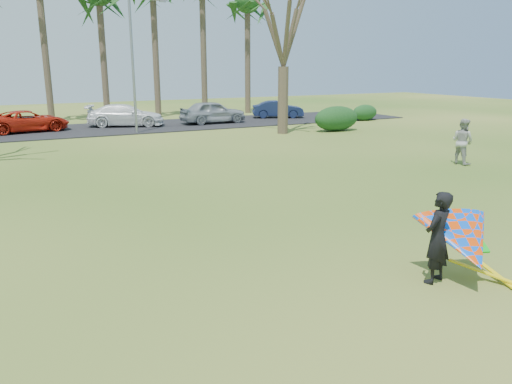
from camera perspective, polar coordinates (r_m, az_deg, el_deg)
name	(u,v)px	position (r m, az deg, el deg)	size (l,w,h in m)	color
ground	(298,262)	(10.83, 4.86, -8.01)	(100.00, 100.00, 0.00)	#205612
parking_strip	(95,129)	(34.14, -17.96, 6.82)	(46.00, 7.00, 0.06)	black
palm_9	(247,1)	(44.24, -0.99, 20.94)	(4.84, 4.84, 10.84)	#48392B
bare_tree_right	(284,21)	(30.69, 3.23, 18.95)	(6.27, 6.27, 9.21)	#4D3B2E
streetlight	(135,58)	(31.38, -13.65, 14.64)	(2.28, 0.18, 8.00)	gray
hedge_near	(336,119)	(32.27, 9.18, 8.29)	(3.14, 1.42, 1.57)	#153A17
hedge_far	(365,113)	(38.81, 12.32, 8.86)	(2.14, 1.01, 1.19)	#163C1A
car_2	(28,121)	(34.14, -24.57, 7.39)	(2.18, 4.73, 1.31)	red
car_3	(126,115)	(35.06, -14.68, 8.48)	(2.04, 5.02, 1.46)	white
car_4	(213,112)	(35.84, -4.95, 9.11)	(1.86, 4.62, 1.57)	#999FA6
car_5	(278,109)	(39.49, 2.51, 9.43)	(1.38, 3.95, 1.30)	#182449
pedestrian_a	(462,142)	(22.80, 22.52, 5.35)	(0.93, 0.73, 1.92)	#A3A39E
kite_flyer	(461,240)	(10.33, 22.39, -5.14)	(2.13, 2.39, 2.02)	black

